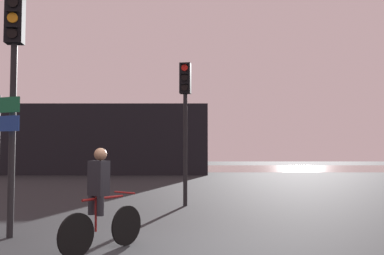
% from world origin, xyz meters
% --- Properties ---
extents(water_strip, '(80.00, 16.00, 0.01)m').
position_xyz_m(water_strip, '(0.00, 33.70, 0.00)').
color(water_strip, gray).
rests_on(water_strip, ground).
extents(distant_building, '(15.67, 4.00, 4.73)m').
position_xyz_m(distant_building, '(-6.33, 23.70, 2.37)').
color(distant_building, black).
rests_on(distant_building, ground).
extents(traffic_light_near_left, '(0.34, 0.36, 4.47)m').
position_xyz_m(traffic_light_near_left, '(-2.84, 1.52, 3.11)').
color(traffic_light_near_left, black).
rests_on(traffic_light_near_left, ground).
extents(traffic_light_center, '(0.35, 0.37, 4.15)m').
position_xyz_m(traffic_light_center, '(0.28, 6.06, 2.90)').
color(traffic_light_center, black).
rests_on(traffic_light_center, ground).
extents(cyclist, '(1.02, 1.42, 1.62)m').
position_xyz_m(cyclist, '(-0.96, 0.40, 0.82)').
color(cyclist, black).
rests_on(cyclist, ground).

